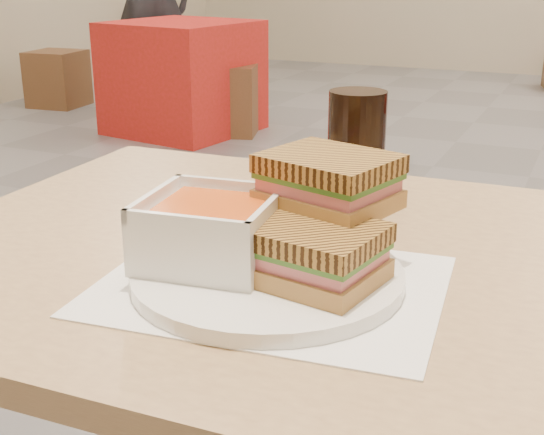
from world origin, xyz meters
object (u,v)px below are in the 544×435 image
at_px(plate, 268,276).
at_px(cola_glass, 356,152).
at_px(main_table, 416,360).
at_px(bg_chair_0l, 58,79).
at_px(bg_chair_0r, 226,99).
at_px(soup_bowl, 211,232).
at_px(bg_table_0, 183,77).
at_px(panini_lower, 313,253).

relative_size(plate, cola_glass, 1.76).
distance_m(main_table, bg_chair_0l, 5.23).
distance_m(cola_glass, bg_chair_0r, 3.85).
bearing_deg(bg_chair_0l, soup_bowl, -47.84).
bearing_deg(main_table, plate, -141.38).
bearing_deg(soup_bowl, bg_table_0, 121.63).
relative_size(main_table, bg_table_0, 1.34).
distance_m(cola_glass, bg_chair_0l, 5.05).
xyz_separation_m(plate, bg_table_0, (-2.19, 3.46, -0.41)).
distance_m(panini_lower, cola_glass, 0.27).
bearing_deg(cola_glass, panini_lower, -80.30).
xyz_separation_m(cola_glass, bg_table_0, (-2.20, 3.20, -0.48)).
xyz_separation_m(panini_lower, bg_table_0, (-2.25, 3.46, -0.45)).
relative_size(plate, bg_table_0, 0.31).
relative_size(plate, bg_chair_0r, 0.57).
xyz_separation_m(plate, soup_bowl, (-0.06, -0.00, 0.04)).
bearing_deg(plate, bg_chair_0r, 118.54).
relative_size(panini_lower, bg_table_0, 0.16).
xyz_separation_m(soup_bowl, bg_table_0, (-2.13, 3.46, -0.45)).
xyz_separation_m(panini_lower, bg_chair_0r, (-1.97, 3.54, -0.58)).
height_order(cola_glass, bg_table_0, cola_glass).
height_order(panini_lower, bg_chair_0l, panini_lower).
bearing_deg(bg_chair_0l, panini_lower, -46.92).
relative_size(main_table, plate, 4.38).
height_order(soup_bowl, cola_glass, cola_glass).
bearing_deg(plate, cola_glass, 88.66).
height_order(plate, bg_chair_0r, plate).
bearing_deg(bg_chair_0l, bg_table_0, -15.23).
bearing_deg(bg_table_0, panini_lower, -57.03).
bearing_deg(cola_glass, bg_chair_0r, 120.51).
bearing_deg(panini_lower, soup_bowl, 179.04).
distance_m(bg_chair_0l, bg_chair_0r, 1.63).
relative_size(panini_lower, bg_chair_0l, 0.34).
bearing_deg(bg_table_0, soup_bowl, -58.37).
relative_size(plate, panini_lower, 1.96).
relative_size(soup_bowl, cola_glass, 0.93).
height_order(main_table, panini_lower, panini_lower).
bearing_deg(soup_bowl, cola_glass, 75.36).
distance_m(panini_lower, bg_table_0, 4.15).
height_order(soup_bowl, bg_table_0, soup_bowl).
bearing_deg(plate, soup_bowl, -176.64).
height_order(soup_bowl, panini_lower, soup_bowl).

